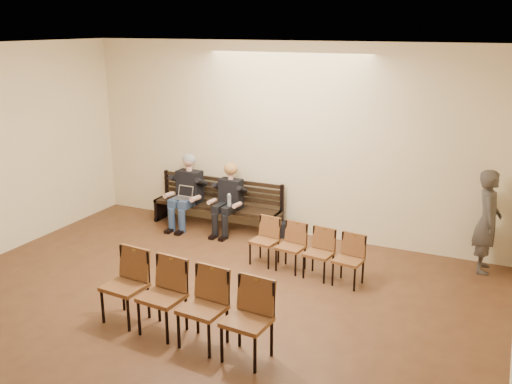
% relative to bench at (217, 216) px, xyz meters
% --- Properties ---
extents(ground, '(10.00, 10.00, 0.00)m').
position_rel_bench_xyz_m(ground, '(1.29, -4.65, -0.23)').
color(ground, brown).
rests_on(ground, ground).
extents(room_walls, '(8.02, 10.01, 3.51)m').
position_rel_bench_xyz_m(room_walls, '(1.29, -3.86, 2.31)').
color(room_walls, '#F9E1B3').
rests_on(room_walls, ground).
extents(bench, '(2.60, 0.90, 0.45)m').
position_rel_bench_xyz_m(bench, '(0.00, 0.00, 0.00)').
color(bench, black).
rests_on(bench, ground).
extents(seated_man, '(0.59, 0.81, 1.41)m').
position_rel_bench_xyz_m(seated_man, '(-0.58, -0.12, 0.48)').
color(seated_man, black).
rests_on(seated_man, ground).
extents(seated_woman, '(0.52, 0.72, 1.22)m').
position_rel_bench_xyz_m(seated_woman, '(0.32, -0.12, 0.38)').
color(seated_woman, black).
rests_on(seated_woman, ground).
extents(laptop, '(0.33, 0.26, 0.23)m').
position_rel_bench_xyz_m(laptop, '(-0.56, -0.33, 0.34)').
color(laptop, silver).
rests_on(laptop, bench).
extents(water_bottle, '(0.09, 0.09, 0.25)m').
position_rel_bench_xyz_m(water_bottle, '(0.44, -0.33, 0.35)').
color(water_bottle, silver).
rests_on(water_bottle, bench).
extents(bag, '(0.43, 0.36, 0.27)m').
position_rel_bench_xyz_m(bag, '(1.38, 0.10, -0.09)').
color(bag, black).
rests_on(bag, ground).
extents(passerby, '(0.52, 0.73, 1.90)m').
position_rel_bench_xyz_m(passerby, '(4.79, 0.02, 0.72)').
color(passerby, '#3D3732').
rests_on(passerby, ground).
extents(chair_row_front, '(1.91, 0.66, 0.77)m').
position_rel_bench_xyz_m(chair_row_front, '(2.26, -1.29, 0.16)').
color(chair_row_front, brown).
rests_on(chair_row_front, ground).
extents(chair_row_back, '(2.39, 0.72, 0.97)m').
position_rel_bench_xyz_m(chair_row_back, '(1.56, -3.74, 0.26)').
color(chair_row_back, brown).
rests_on(chair_row_back, ground).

